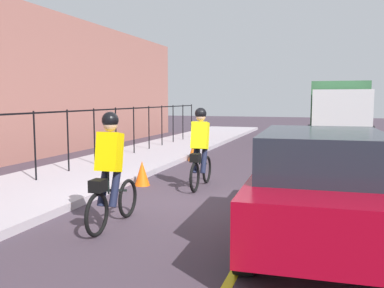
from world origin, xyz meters
name	(u,v)px	position (x,y,z in m)	size (l,w,h in m)	color
ground_plane	(187,203)	(0.00, 0.00, 0.00)	(80.00, 80.00, 0.00)	#40333F
lane_line_centre	(269,209)	(0.00, -1.60, 0.00)	(36.00, 0.12, 0.01)	yellow
sidewalk	(41,187)	(0.00, 3.40, 0.07)	(40.00, 3.20, 0.15)	#AAA0A9
iron_fence	(52,130)	(1.00, 3.80, 1.27)	(21.98, 0.04, 1.60)	black
cyclist_lead	(200,148)	(1.36, 0.14, 0.91)	(1.71, 0.37, 1.83)	black
cyclist_follow	(110,171)	(-1.88, 0.62, 0.91)	(1.71, 0.37, 1.83)	black
patrol_sedan	(320,184)	(-1.50, -2.51, 0.82)	(4.47, 2.07, 1.58)	maroon
box_truck_background	(339,109)	(12.86, -3.03, 1.55)	(6.75, 2.62, 2.78)	#31623B
traffic_cone_near	(193,151)	(5.34, 1.57, 0.31)	(0.36, 0.36, 0.62)	orange
traffic_cone_far	(142,173)	(1.22, 1.52, 0.29)	(0.36, 0.36, 0.58)	#F75D0D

